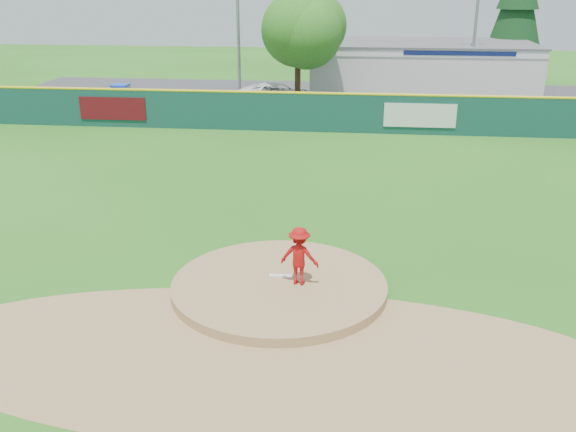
# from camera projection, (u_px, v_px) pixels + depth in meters

# --- Properties ---
(ground) EXTENTS (120.00, 120.00, 0.00)m
(ground) POSITION_uv_depth(u_px,v_px,m) (279.00, 291.00, 16.42)
(ground) COLOR #286B19
(ground) RESTS_ON ground
(pitchers_mound) EXTENTS (5.50, 5.50, 0.50)m
(pitchers_mound) POSITION_uv_depth(u_px,v_px,m) (279.00, 291.00, 16.42)
(pitchers_mound) COLOR #9E774C
(pitchers_mound) RESTS_ON ground
(pitching_rubber) EXTENTS (0.60, 0.15, 0.04)m
(pitching_rubber) POSITION_uv_depth(u_px,v_px,m) (281.00, 276.00, 16.61)
(pitching_rubber) COLOR white
(pitching_rubber) RESTS_ON pitchers_mound
(infield_dirt_arc) EXTENTS (15.40, 15.40, 0.01)m
(infield_dirt_arc) POSITION_uv_depth(u_px,v_px,m) (262.00, 355.00, 13.63)
(infield_dirt_arc) COLOR #9E774C
(infield_dirt_arc) RESTS_ON ground
(parking_lot) EXTENTS (44.00, 16.00, 0.02)m
(parking_lot) POSITION_uv_depth(u_px,v_px,m) (331.00, 101.00, 41.55)
(parking_lot) COLOR #38383A
(parking_lot) RESTS_ON ground
(pitcher) EXTENTS (1.05, 0.71, 1.51)m
(pitcher) POSITION_uv_depth(u_px,v_px,m) (299.00, 256.00, 16.00)
(pitcher) COLOR #AD0F0E
(pitcher) RESTS_ON pitchers_mound
(van) EXTENTS (5.07, 2.58, 1.37)m
(van) POSITION_uv_depth(u_px,v_px,m) (277.00, 95.00, 39.60)
(van) COLOR white
(van) RESTS_ON parking_lot
(pool_building_grp) EXTENTS (15.20, 8.20, 3.31)m
(pool_building_grp) POSITION_uv_depth(u_px,v_px,m) (421.00, 66.00, 44.99)
(pool_building_grp) COLOR silver
(pool_building_grp) RESTS_ON ground
(fence_banners) EXTENTS (19.65, 0.04, 1.20)m
(fence_banners) POSITION_uv_depth(u_px,v_px,m) (262.00, 112.00, 33.08)
(fence_banners) COLOR #590C13
(fence_banners) RESTS_ON ground
(playground_slide) EXTENTS (0.96, 2.71, 1.49)m
(playground_slide) POSITION_uv_depth(u_px,v_px,m) (121.00, 97.00, 38.62)
(playground_slide) COLOR blue
(playground_slide) RESTS_ON ground
(outfield_fence) EXTENTS (40.00, 0.14, 2.07)m
(outfield_fence) POSITION_uv_depth(u_px,v_px,m) (323.00, 111.00, 32.80)
(outfield_fence) COLOR #133E38
(outfield_fence) RESTS_ON ground
(deciduous_tree) EXTENTS (5.60, 5.60, 7.36)m
(deciduous_tree) POSITION_uv_depth(u_px,v_px,m) (298.00, 30.00, 38.31)
(deciduous_tree) COLOR #382314
(deciduous_tree) RESTS_ON ground
(conifer_tree) EXTENTS (4.40, 4.40, 9.50)m
(conifer_tree) POSITION_uv_depth(u_px,v_px,m) (518.00, 6.00, 46.63)
(conifer_tree) COLOR #382314
(conifer_tree) RESTS_ON ground
(light_pole_left) EXTENTS (1.75, 0.25, 11.00)m
(light_pole_left) POSITION_uv_depth(u_px,v_px,m) (238.00, 2.00, 40.07)
(light_pole_left) COLOR gray
(light_pole_left) RESTS_ON ground
(light_pole_right) EXTENTS (1.75, 0.25, 10.00)m
(light_pole_right) POSITION_uv_depth(u_px,v_px,m) (477.00, 10.00, 40.53)
(light_pole_right) COLOR gray
(light_pole_right) RESTS_ON ground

